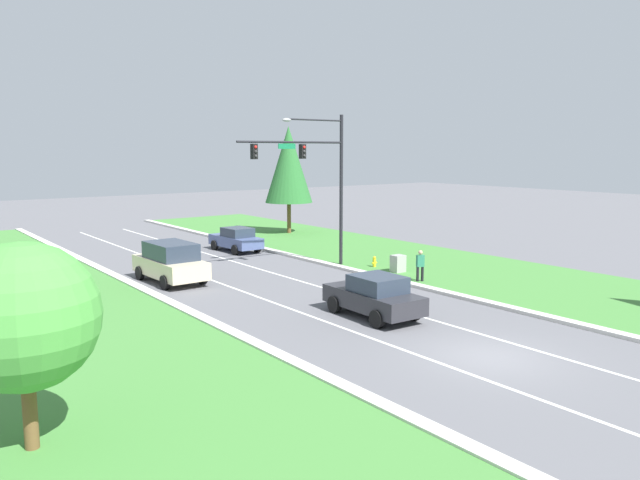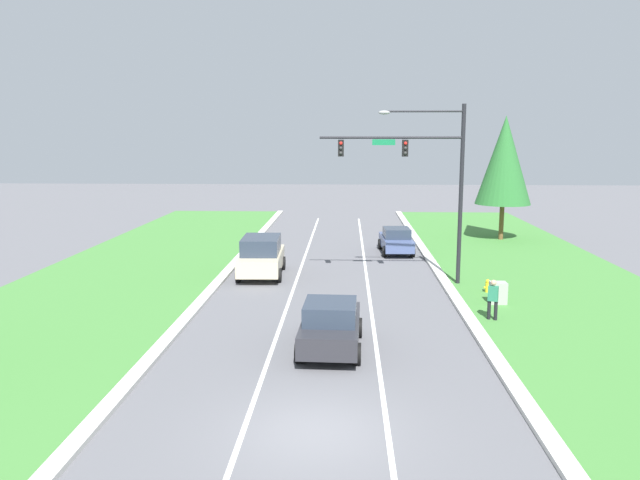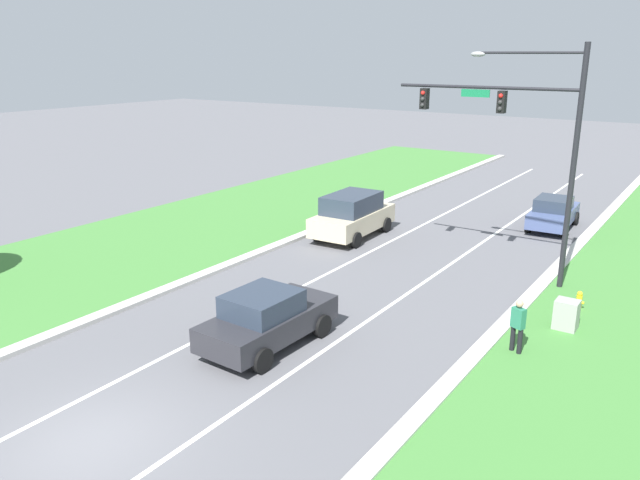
{
  "view_description": "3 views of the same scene",
  "coord_description": "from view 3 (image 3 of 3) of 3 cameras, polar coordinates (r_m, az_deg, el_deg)",
  "views": [
    {
      "loc": [
        -16.31,
        -12.53,
        6.76
      ],
      "look_at": [
        1.35,
        11.3,
        2.47
      ],
      "focal_mm": 35.0,
      "sensor_mm": 36.0,
      "label": 1
    },
    {
      "loc": [
        0.75,
        -14.46,
        7.26
      ],
      "look_at": [
        -0.45,
        13.02,
        2.66
      ],
      "focal_mm": 35.0,
      "sensor_mm": 36.0,
      "label": 2
    },
    {
      "loc": [
        11.01,
        -7.12,
        8.39
      ],
      "look_at": [
        -1.22,
        10.97,
        1.84
      ],
      "focal_mm": 35.0,
      "sensor_mm": 36.0,
      "label": 3
    }
  ],
  "objects": [
    {
      "name": "lane_stripe_inner_right",
      "position": [
        14.35,
        -15.64,
        -19.77
      ],
      "size": [
        0.14,
        81.0,
        0.01
      ],
      "color": "white",
      "rests_on": "ground_plane"
    },
    {
      "name": "champagne_suv",
      "position": [
        29.52,
        2.98,
        2.32
      ],
      "size": [
        2.41,
        4.99,
        2.08
      ],
      "rotation": [
        0.0,
        0.0,
        0.04
      ],
      "color": "beige",
      "rests_on": "ground_plane"
    },
    {
      "name": "fire_hydrant",
      "position": [
        22.95,
        22.6,
        -5.17
      ],
      "size": [
        0.34,
        0.2,
        0.7
      ],
      "color": "gold",
      "rests_on": "ground_plane"
    },
    {
      "name": "pedestrian",
      "position": [
        18.89,
        17.63,
        -7.37
      ],
      "size": [
        0.44,
        0.35,
        1.69
      ],
      "rotation": [
        0.0,
        0.0,
        2.74
      ],
      "color": "black",
      "rests_on": "ground_plane"
    },
    {
      "name": "charcoal_sedan",
      "position": [
        18.62,
        -4.86,
        -7.15
      ],
      "size": [
        2.25,
        4.55,
        1.75
      ],
      "rotation": [
        0.0,
        0.0,
        -0.04
      ],
      "color": "#28282D",
      "rests_on": "ground_plane"
    },
    {
      "name": "utility_cabinet",
      "position": [
        21.11,
        21.58,
        -6.45
      ],
      "size": [
        0.7,
        0.6,
        1.02
      ],
      "color": "#9E9E99",
      "rests_on": "ground_plane"
    },
    {
      "name": "ground_plane",
      "position": [
        15.57,
        -20.17,
        -17.06
      ],
      "size": [
        160.0,
        160.0,
        0.0
      ],
      "primitive_type": "plane",
      "color": "#5B5B60"
    },
    {
      "name": "traffic_signal_mast",
      "position": [
        24.03,
        18.13,
        9.57
      ],
      "size": [
        6.93,
        0.41,
        8.76
      ],
      "color": "black",
      "rests_on": "ground_plane"
    },
    {
      "name": "lane_stripe_inner_left",
      "position": [
        16.89,
        -23.91,
        -14.66
      ],
      "size": [
        0.14,
        81.0,
        0.01
      ],
      "color": "white",
      "rests_on": "ground_plane"
    },
    {
      "name": "slate_blue_sedan",
      "position": [
        32.95,
        20.55,
        2.34
      ],
      "size": [
        2.1,
        4.39,
        1.62
      ],
      "rotation": [
        0.0,
        0.0,
        0.05
      ],
      "color": "#475684",
      "rests_on": "ground_plane"
    }
  ]
}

